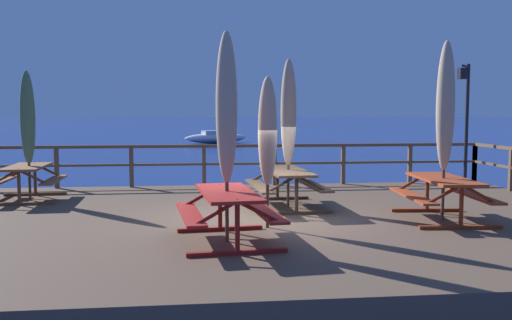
{
  "coord_description": "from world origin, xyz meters",
  "views": [
    {
      "loc": [
        -1.26,
        -10.24,
        2.8
      ],
      "look_at": [
        0.0,
        0.7,
        1.86
      ],
      "focal_mm": 39.48,
      "sensor_mm": 36.0,
      "label": 1
    }
  ],
  "objects_px": {
    "patio_umbrella_tall_back_right": "(267,132)",
    "sailboat_distant": "(216,137)",
    "lamp_post_hooked": "(465,105)",
    "patio_umbrella_tall_mid_left": "(27,118)",
    "picnic_table_back_right": "(443,189)",
    "patio_umbrella_short_mid": "(227,109)",
    "picnic_table_front_left": "(286,179)",
    "patio_umbrella_tall_front": "(289,113)",
    "patio_umbrella_tall_mid_right": "(445,107)",
    "picnic_table_front_right": "(228,205)",
    "picnic_table_mid_centre": "(27,175)"
  },
  "relations": [
    {
      "from": "picnic_table_back_right",
      "to": "picnic_table_front_left",
      "type": "bearing_deg",
      "value": 146.19
    },
    {
      "from": "picnic_table_back_right",
      "to": "patio_umbrella_tall_front",
      "type": "relative_size",
      "value": 0.7
    },
    {
      "from": "sailboat_distant",
      "to": "patio_umbrella_tall_front",
      "type": "bearing_deg",
      "value": -90.3
    },
    {
      "from": "picnic_table_back_right",
      "to": "patio_umbrella_short_mid",
      "type": "xyz_separation_m",
      "value": [
        -3.98,
        -1.26,
        1.43
      ]
    },
    {
      "from": "patio_umbrella_tall_mid_right",
      "to": "patio_umbrella_tall_back_right",
      "type": "distance_m",
      "value": 3.24
    },
    {
      "from": "picnic_table_front_left",
      "to": "sailboat_distant",
      "type": "distance_m",
      "value": 39.32
    },
    {
      "from": "patio_umbrella_tall_front",
      "to": "lamp_post_hooked",
      "type": "relative_size",
      "value": 0.94
    },
    {
      "from": "patio_umbrella_tall_front",
      "to": "lamp_post_hooked",
      "type": "xyz_separation_m",
      "value": [
        5.17,
        2.77,
        0.2
      ]
    },
    {
      "from": "patio_umbrella_tall_front",
      "to": "patio_umbrella_tall_back_right",
      "type": "bearing_deg",
      "value": -109.25
    },
    {
      "from": "picnic_table_front_right",
      "to": "patio_umbrella_tall_mid_right",
      "type": "xyz_separation_m",
      "value": [
        3.93,
        1.2,
        1.47
      ]
    },
    {
      "from": "patio_umbrella_tall_front",
      "to": "patio_umbrella_tall_mid_right",
      "type": "xyz_separation_m",
      "value": [
        2.5,
        -1.77,
        0.12
      ]
    },
    {
      "from": "patio_umbrella_tall_mid_left",
      "to": "patio_umbrella_tall_back_right",
      "type": "height_order",
      "value": "patio_umbrella_tall_mid_left"
    },
    {
      "from": "patio_umbrella_tall_mid_right",
      "to": "patio_umbrella_short_mid",
      "type": "distance_m",
      "value": 4.11
    },
    {
      "from": "patio_umbrella_tall_mid_right",
      "to": "sailboat_distant",
      "type": "xyz_separation_m",
      "value": [
        -2.29,
        41.11,
        -2.37
      ]
    },
    {
      "from": "patio_umbrella_tall_mid_right",
      "to": "lamp_post_hooked",
      "type": "distance_m",
      "value": 5.26
    },
    {
      "from": "patio_umbrella_tall_front",
      "to": "patio_umbrella_tall_mid_left",
      "type": "bearing_deg",
      "value": 165.01
    },
    {
      "from": "picnic_table_back_right",
      "to": "patio_umbrella_tall_mid_right",
      "type": "distance_m",
      "value": 1.47
    },
    {
      "from": "picnic_table_back_right",
      "to": "patio_umbrella_tall_back_right",
      "type": "distance_m",
      "value": 3.42
    },
    {
      "from": "picnic_table_front_left",
      "to": "patio_umbrella_tall_back_right",
      "type": "xyz_separation_m",
      "value": [
        -0.67,
        -2.04,
        1.05
      ]
    },
    {
      "from": "picnic_table_front_left",
      "to": "picnic_table_back_right",
      "type": "bearing_deg",
      "value": -33.81
    },
    {
      "from": "patio_umbrella_tall_mid_right",
      "to": "picnic_table_mid_centre",
      "type": "bearing_deg",
      "value": 157.81
    },
    {
      "from": "patio_umbrella_tall_front",
      "to": "lamp_post_hooked",
      "type": "distance_m",
      "value": 5.87
    },
    {
      "from": "patio_umbrella_tall_mid_left",
      "to": "sailboat_distant",
      "type": "xyz_separation_m",
      "value": [
        5.71,
        37.87,
        -2.15
      ]
    },
    {
      "from": "patio_umbrella_tall_mid_left",
      "to": "picnic_table_back_right",
      "type": "bearing_deg",
      "value": -21.5
    },
    {
      "from": "picnic_table_mid_centre",
      "to": "patio_umbrella_short_mid",
      "type": "xyz_separation_m",
      "value": [
        4.12,
        -4.48,
        1.44
      ]
    },
    {
      "from": "patio_umbrella_short_mid",
      "to": "picnic_table_front_right",
      "type": "bearing_deg",
      "value": -47.9
    },
    {
      "from": "patio_umbrella_tall_mid_right",
      "to": "patio_umbrella_tall_back_right",
      "type": "xyz_separation_m",
      "value": [
        -3.2,
        -0.25,
        -0.42
      ]
    },
    {
      "from": "picnic_table_back_right",
      "to": "patio_umbrella_short_mid",
      "type": "relative_size",
      "value": 0.67
    },
    {
      "from": "patio_umbrella_tall_front",
      "to": "patio_umbrella_short_mid",
      "type": "height_order",
      "value": "patio_umbrella_short_mid"
    },
    {
      "from": "picnic_table_back_right",
      "to": "picnic_table_front_right",
      "type": "xyz_separation_m",
      "value": [
        -3.96,
        -1.28,
        -0.0
      ]
    },
    {
      "from": "picnic_table_front_right",
      "to": "lamp_post_hooked",
      "type": "distance_m",
      "value": 8.88
    },
    {
      "from": "lamp_post_hooked",
      "to": "patio_umbrella_tall_mid_left",
      "type": "bearing_deg",
      "value": -173.08
    },
    {
      "from": "picnic_table_back_right",
      "to": "patio_umbrella_tall_back_right",
      "type": "height_order",
      "value": "patio_umbrella_tall_back_right"
    },
    {
      "from": "picnic_table_back_right",
      "to": "patio_umbrella_tall_mid_left",
      "type": "bearing_deg",
      "value": 158.5
    },
    {
      "from": "picnic_table_front_left",
      "to": "picnic_table_front_right",
      "type": "height_order",
      "value": "same"
    },
    {
      "from": "picnic_table_mid_centre",
      "to": "lamp_post_hooked",
      "type": "height_order",
      "value": "lamp_post_hooked"
    },
    {
      "from": "patio_umbrella_tall_front",
      "to": "sailboat_distant",
      "type": "height_order",
      "value": "sailboat_distant"
    },
    {
      "from": "patio_umbrella_tall_back_right",
      "to": "sailboat_distant",
      "type": "bearing_deg",
      "value": 88.74
    },
    {
      "from": "patio_umbrella_tall_front",
      "to": "patio_umbrella_tall_mid_right",
      "type": "relative_size",
      "value": 0.94
    },
    {
      "from": "patio_umbrella_tall_mid_right",
      "to": "picnic_table_front_right",
      "type": "bearing_deg",
      "value": -162.96
    },
    {
      "from": "picnic_table_front_left",
      "to": "patio_umbrella_tall_back_right",
      "type": "bearing_deg",
      "value": -108.12
    },
    {
      "from": "picnic_table_front_right",
      "to": "patio_umbrella_tall_back_right",
      "type": "relative_size",
      "value": 0.82
    },
    {
      "from": "lamp_post_hooked",
      "to": "picnic_table_back_right",
      "type": "bearing_deg",
      "value": -120.55
    },
    {
      "from": "patio_umbrella_short_mid",
      "to": "sailboat_distant",
      "type": "bearing_deg",
      "value": 87.77
    },
    {
      "from": "picnic_table_back_right",
      "to": "patio_umbrella_tall_mid_left",
      "type": "relative_size",
      "value": 0.74
    },
    {
      "from": "patio_umbrella_tall_front",
      "to": "patio_umbrella_tall_mid_left",
      "type": "relative_size",
      "value": 1.06
    },
    {
      "from": "patio_umbrella_short_mid",
      "to": "lamp_post_hooked",
      "type": "height_order",
      "value": "lamp_post_hooked"
    },
    {
      "from": "patio_umbrella_short_mid",
      "to": "lamp_post_hooked",
      "type": "relative_size",
      "value": 0.98
    },
    {
      "from": "patio_umbrella_tall_front",
      "to": "picnic_table_mid_centre",
      "type": "bearing_deg",
      "value": 164.7
    },
    {
      "from": "picnic_table_front_left",
      "to": "sailboat_distant",
      "type": "bearing_deg",
      "value": 89.65
    }
  ]
}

